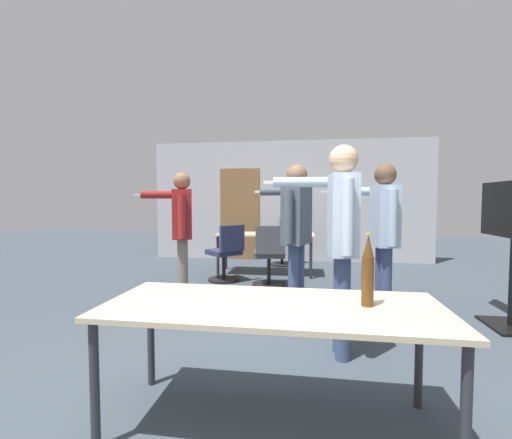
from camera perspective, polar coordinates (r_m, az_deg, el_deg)
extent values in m
cube|color=#BCBCC1|center=(7.64, 5.47, 3.12)|extent=(6.15, 0.10, 2.64)
cube|color=olive|center=(7.73, -2.73, 0.92)|extent=(0.90, 0.02, 2.05)
cube|color=#C6B793|center=(2.04, 2.71, -14.26)|extent=(1.94, 0.78, 0.03)
cylinder|color=#2D2D33|center=(2.18, -25.31, -23.70)|extent=(0.05, 0.05, 0.70)
cylinder|color=#2D2D33|center=(2.01, 31.58, -26.36)|extent=(0.05, 0.05, 0.70)
cylinder|color=#2D2D33|center=(2.70, -17.12, -18.15)|extent=(0.05, 0.05, 0.70)
cylinder|color=#2D2D33|center=(2.56, 25.52, -19.52)|extent=(0.05, 0.05, 0.70)
cube|color=#C6B793|center=(6.20, 1.60, -2.50)|extent=(1.74, 0.72, 0.03)
cylinder|color=#2D2D33|center=(6.11, -6.38, -6.06)|extent=(0.05, 0.05, 0.70)
cylinder|color=#2D2D33|center=(5.90, 9.13, -6.40)|extent=(0.05, 0.05, 0.70)
cylinder|color=#2D2D33|center=(6.68, -5.04, -5.25)|extent=(0.05, 0.05, 0.70)
cylinder|color=#2D2D33|center=(6.49, 9.09, -5.52)|extent=(0.05, 0.05, 0.70)
cube|color=black|center=(4.58, 36.69, -14.09)|extent=(0.44, 0.56, 0.03)
cylinder|color=black|center=(4.47, 36.89, -8.36)|extent=(0.06, 0.06, 0.90)
cylinder|color=slate|center=(4.66, -12.12, -8.21)|extent=(0.14, 0.14, 0.82)
cylinder|color=slate|center=(4.85, -12.08, -7.78)|extent=(0.14, 0.14, 0.82)
cube|color=maroon|center=(4.67, -12.20, 0.91)|extent=(0.39, 0.50, 0.65)
sphere|color=#936B4C|center=(4.67, -12.26, 6.29)|extent=(0.23, 0.23, 0.23)
cylinder|color=maroon|center=(4.40, -12.27, 0.51)|extent=(0.11, 0.11, 0.56)
cylinder|color=maroon|center=(4.96, -15.43, 4.00)|extent=(0.56, 0.29, 0.11)
cube|color=white|center=(4.99, -18.99, 3.94)|extent=(0.13, 0.07, 0.03)
cylinder|color=#3D4C75|center=(3.00, 14.30, -14.22)|extent=(0.12, 0.12, 0.87)
cylinder|color=#3D4C75|center=(3.15, 13.82, -13.36)|extent=(0.12, 0.12, 0.87)
cube|color=silver|center=(2.95, 14.26, 0.77)|extent=(0.24, 0.39, 0.68)
sphere|color=#DBAD89|center=(2.97, 14.38, 9.69)|extent=(0.24, 0.24, 0.24)
cylinder|color=silver|center=(2.72, 15.05, 0.37)|extent=(0.09, 0.09, 0.59)
cylinder|color=silver|center=(3.15, 8.30, 6.18)|extent=(0.59, 0.13, 0.09)
cube|color=white|center=(3.15, 2.36, 6.21)|extent=(0.12, 0.04, 0.03)
cylinder|color=#3D4C75|center=(3.97, 20.79, -10.29)|extent=(0.12, 0.12, 0.83)
cylinder|color=#3D4C75|center=(4.12, 20.06, -9.76)|extent=(0.12, 0.12, 0.83)
cube|color=silver|center=(3.95, 20.63, 0.58)|extent=(0.26, 0.42, 0.66)
sphere|color=brown|center=(3.95, 20.75, 7.02)|extent=(0.23, 0.23, 0.23)
cylinder|color=silver|center=(3.71, 21.80, 0.21)|extent=(0.10, 0.10, 0.57)
cylinder|color=silver|center=(4.11, 15.85, 4.53)|extent=(0.57, 0.15, 0.10)
cube|color=white|center=(4.05, 11.50, 4.61)|extent=(0.12, 0.05, 0.03)
cylinder|color=#3D4C75|center=(3.89, 6.28, -10.35)|extent=(0.12, 0.12, 0.84)
cylinder|color=#3D4C75|center=(4.04, 7.17, -9.84)|extent=(0.12, 0.12, 0.84)
cube|color=#4C5660|center=(3.86, 6.81, 0.78)|extent=(0.34, 0.45, 0.66)
sphere|color=#936B4C|center=(3.87, 6.85, 7.38)|extent=(0.23, 0.23, 0.23)
cylinder|color=#4C5660|center=(3.63, 5.40, 0.42)|extent=(0.10, 0.10, 0.57)
cylinder|color=#4C5660|center=(4.20, 4.41, 4.68)|extent=(0.57, 0.28, 0.10)
cube|color=white|center=(4.33, 0.57, 4.65)|extent=(0.13, 0.07, 0.03)
cylinder|color=black|center=(5.80, -5.38, -9.92)|extent=(0.52, 0.52, 0.03)
cylinder|color=black|center=(5.75, -5.39, -7.81)|extent=(0.06, 0.06, 0.41)
cube|color=navy|center=(5.71, -5.40, -5.42)|extent=(0.65, 0.65, 0.08)
cube|color=navy|center=(5.46, -3.98, -3.16)|extent=(0.35, 0.35, 0.42)
cylinder|color=black|center=(7.12, 4.35, -7.46)|extent=(0.52, 0.52, 0.03)
cylinder|color=black|center=(7.08, 4.35, -5.66)|extent=(0.06, 0.06, 0.42)
cube|color=#4C4C51|center=(7.05, 4.36, -3.64)|extent=(0.63, 0.63, 0.08)
cube|color=#4C4C51|center=(7.24, 5.50, -1.48)|extent=(0.41, 0.26, 0.42)
cylinder|color=black|center=(5.47, 2.16, -10.70)|extent=(0.52, 0.52, 0.03)
cylinder|color=black|center=(5.43, 2.17, -8.38)|extent=(0.06, 0.06, 0.42)
cube|color=#4C4C51|center=(5.38, 2.17, -5.77)|extent=(0.54, 0.54, 0.08)
cube|color=#4C4C51|center=(5.09, 2.40, -3.44)|extent=(0.44, 0.14, 0.42)
cylinder|color=#563314|center=(2.06, 18.11, -9.79)|extent=(0.07, 0.07, 0.28)
cone|color=#563314|center=(2.02, 18.21, -4.20)|extent=(0.06, 0.06, 0.13)
cylinder|color=gold|center=(2.02, 18.24, -2.31)|extent=(0.03, 0.03, 0.01)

